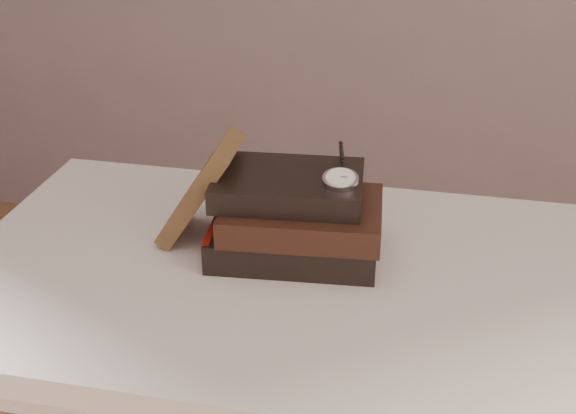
# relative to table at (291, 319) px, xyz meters

# --- Properties ---
(table) EXTENTS (1.00, 0.60, 0.75)m
(table) POSITION_rel_table_xyz_m (0.00, 0.00, 0.00)
(table) COLOR beige
(table) RESTS_ON ground
(book_stack) EXTENTS (0.27, 0.19, 0.13)m
(book_stack) POSITION_rel_table_xyz_m (-0.00, 0.05, 0.15)
(book_stack) COLOR black
(book_stack) RESTS_ON table
(journal) EXTENTS (0.13, 0.12, 0.17)m
(journal) POSITION_rel_table_xyz_m (-0.16, 0.07, 0.18)
(journal) COLOR #3D2A17
(journal) RESTS_ON table
(pocket_watch) EXTENTS (0.06, 0.15, 0.02)m
(pocket_watch) POSITION_rel_table_xyz_m (0.06, 0.05, 0.23)
(pocket_watch) COLOR silver
(pocket_watch) RESTS_ON book_stack
(eyeglasses) EXTENTS (0.11, 0.13, 0.05)m
(eyeglasses) POSITION_rel_table_xyz_m (-0.10, 0.13, 0.16)
(eyeglasses) COLOR silver
(eyeglasses) RESTS_ON book_stack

